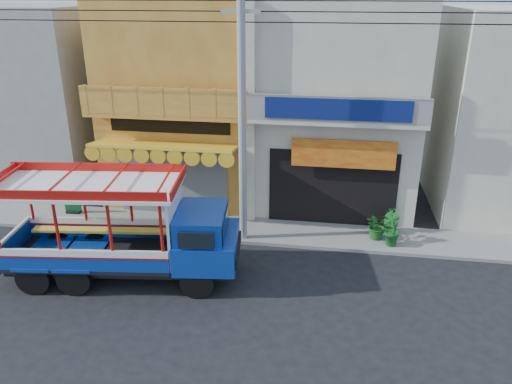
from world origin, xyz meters
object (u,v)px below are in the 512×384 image
green_sign (73,203)px  potted_plant_c (391,219)px  songthaew_truck (137,231)px  potted_plant_a (378,225)px  utility_pole (247,98)px  potted_plant_b (391,229)px

green_sign → potted_plant_c: 12.01m
songthaew_truck → green_sign: size_ratio=7.54×
green_sign → potted_plant_a: same height
utility_pole → green_sign: 8.43m
potted_plant_c → songthaew_truck: bearing=-45.1°
green_sign → potted_plant_b: potted_plant_b is taller
utility_pole → green_sign: (-7.05, 1.03, -4.51)m
utility_pole → potted_plant_c: utility_pole is taller
songthaew_truck → potted_plant_b: bearing=22.3°
utility_pole → potted_plant_a: size_ratio=28.87×
green_sign → potted_plant_c: (12.01, 0.19, 0.09)m
songthaew_truck → potted_plant_c: size_ratio=7.31×
potted_plant_c → potted_plant_a: bearing=-25.1°
utility_pole → songthaew_truck: bearing=-134.2°
songthaew_truck → potted_plant_a: 8.18m
green_sign → potted_plant_b: bearing=-3.7°
potted_plant_a → potted_plant_b: (0.40, -0.43, 0.08)m
potted_plant_a → potted_plant_c: 0.72m
utility_pole → potted_plant_c: bearing=13.8°
potted_plant_a → potted_plant_b: size_ratio=0.85×
potted_plant_a → potted_plant_c: size_ratio=0.97×
utility_pole → potted_plant_a: 6.33m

